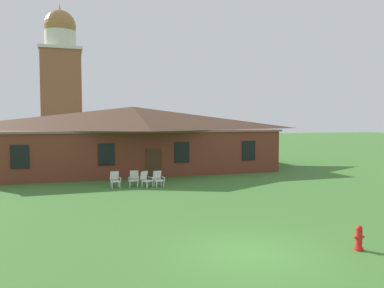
# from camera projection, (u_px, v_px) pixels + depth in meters

# --- Properties ---
(ground_plane) EXTENTS (200.00, 200.00, 0.00)m
(ground_plane) POSITION_uv_depth(u_px,v_px,m) (250.00, 254.00, 11.36)
(ground_plane) COLOR #3D702D
(brick_building) EXTENTS (22.34, 10.40, 5.21)m
(brick_building) POSITION_uv_depth(u_px,v_px,m) (133.00, 138.00, 30.99)
(brick_building) COLOR brown
(brick_building) RESTS_ON ground
(dome_tower) EXTENTS (5.18, 5.18, 18.92)m
(dome_tower) POSITION_uv_depth(u_px,v_px,m) (61.00, 85.00, 47.85)
(dome_tower) COLOR #93563D
(dome_tower) RESTS_ON ground
(lawn_chair_by_porch) EXTENTS (0.66, 0.69, 0.96)m
(lawn_chair_by_porch) POSITION_uv_depth(u_px,v_px,m) (115.00, 179.00, 22.76)
(lawn_chair_by_porch) COLOR white
(lawn_chair_by_porch) RESTS_ON ground
(lawn_chair_near_door) EXTENTS (0.73, 0.78, 0.96)m
(lawn_chair_near_door) POSITION_uv_depth(u_px,v_px,m) (134.00, 178.00, 23.12)
(lawn_chair_near_door) COLOR silver
(lawn_chair_near_door) RESTS_ON ground
(lawn_chair_left_end) EXTENTS (0.83, 0.86, 0.96)m
(lawn_chair_left_end) POSITION_uv_depth(u_px,v_px,m) (146.00, 179.00, 22.88)
(lawn_chair_left_end) COLOR white
(lawn_chair_left_end) RESTS_ON ground
(lawn_chair_middle) EXTENTS (0.70, 0.73, 0.96)m
(lawn_chair_middle) POSITION_uv_depth(u_px,v_px,m) (158.00, 178.00, 23.05)
(lawn_chair_middle) COLOR white
(lawn_chair_middle) RESTS_ON ground
(fire_hydrant) EXTENTS (0.36, 0.28, 0.79)m
(fire_hydrant) POSITION_uv_depth(u_px,v_px,m) (359.00, 238.00, 11.65)
(fire_hydrant) COLOR red
(fire_hydrant) RESTS_ON ground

